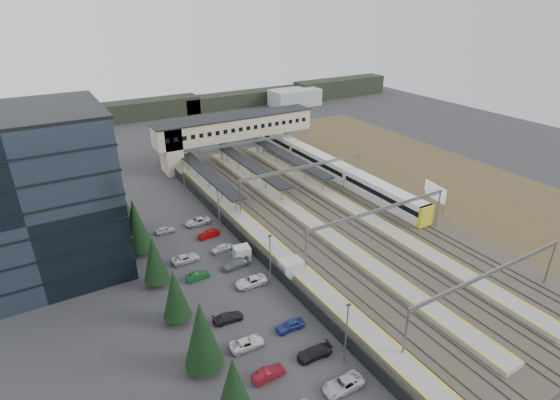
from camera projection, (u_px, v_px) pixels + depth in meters
ground at (289, 245)px, 72.74m from camera, size 220.00×220.00×0.00m
office_building at (22, 199)px, 60.31m from camera, size 24.30×18.30×24.30m
conifer_row at (162, 270)px, 57.54m from camera, size 4.42×49.82×9.50m
car_park at (240, 292)px, 60.20m from camera, size 10.53×44.61×1.29m
lampposts at (241, 231)px, 68.19m from camera, size 0.50×53.25×8.07m
fence at (240, 236)px, 73.22m from camera, size 0.08×90.00×2.00m
relay_cabin_near at (291, 268)px, 64.07m from camera, size 3.26×2.42×2.68m
relay_cabin_far at (242, 253)px, 68.22m from camera, size 2.74×2.39×2.27m
rail_corridor at (317, 218)px, 80.82m from camera, size 34.00×90.00×0.92m
canopies at (251, 166)px, 95.32m from camera, size 23.10×30.00×3.28m
footbridge at (225, 131)px, 105.62m from camera, size 40.40×6.40×11.20m
gantries at (337, 191)px, 78.05m from camera, size 28.40×62.28×7.17m
train at (321, 163)px, 101.91m from camera, size 3.09×64.61×3.89m
billboard at (435, 192)px, 83.81m from camera, size 1.05×5.83×4.98m
scrub_east at (448, 181)px, 97.35m from camera, size 34.00×120.00×0.06m
treeline_far at (209, 103)px, 154.31m from camera, size 170.00×19.00×7.00m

